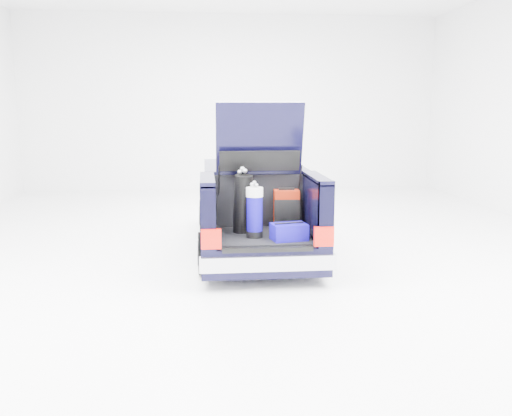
{
  "coord_description": "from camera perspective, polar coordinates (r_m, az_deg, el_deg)",
  "views": [
    {
      "loc": [
        -0.81,
        -8.97,
        2.39
      ],
      "look_at": [
        0.0,
        -0.5,
        0.81
      ],
      "focal_mm": 38.0,
      "sensor_mm": 36.0,
      "label": 1
    }
  ],
  "objects": [
    {
      "name": "black_golf_bag",
      "position": [
        7.79,
        -1.4,
        0.47
      ],
      "size": [
        0.36,
        0.41,
        0.95
      ],
      "rotation": [
        0.0,
        0.0,
        0.35
      ],
      "color": "black",
      "rests_on": "car"
    },
    {
      "name": "blue_duffel",
      "position": [
        7.44,
        3.5,
        -2.51
      ],
      "size": [
        0.52,
        0.39,
        0.25
      ],
      "rotation": [
        0.0,
        0.0,
        0.18
      ],
      "color": "#0E0579",
      "rests_on": "car"
    },
    {
      "name": "blue_golf_bag",
      "position": [
        7.53,
        -0.16,
        -0.41
      ],
      "size": [
        0.31,
        0.31,
        0.8
      ],
      "rotation": [
        0.0,
        0.0,
        0.38
      ],
      "color": "black",
      "rests_on": "car"
    },
    {
      "name": "ground",
      "position": [
        9.32,
        -0.29,
        -4.32
      ],
      "size": [
        14.0,
        14.0,
        0.0
      ],
      "primitive_type": "plane",
      "color": "white",
      "rests_on": "ground"
    },
    {
      "name": "red_suitcase",
      "position": [
        8.11,
        3.21,
        -0.14
      ],
      "size": [
        0.38,
        0.25,
        0.61
      ],
      "rotation": [
        0.0,
        0.0,
        -0.04
      ],
      "color": "#711303",
      "rests_on": "car"
    },
    {
      "name": "car",
      "position": [
        9.27,
        -0.36,
        -0.13
      ],
      "size": [
        1.87,
        4.65,
        2.47
      ],
      "color": "black",
      "rests_on": "ground"
    }
  ]
}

